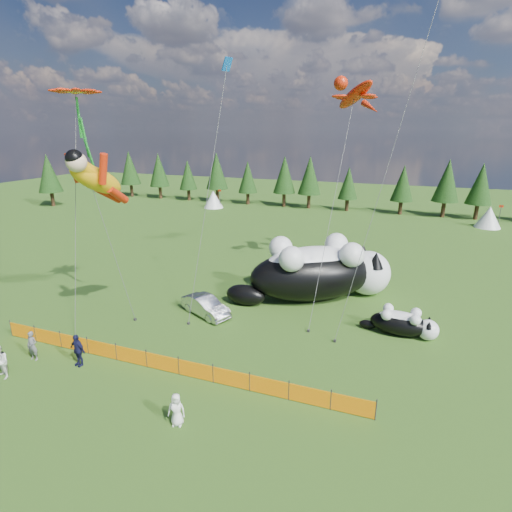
# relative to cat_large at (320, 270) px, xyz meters

# --- Properties ---
(ground) EXTENTS (160.00, 160.00, 0.00)m
(ground) POSITION_rel_cat_large_xyz_m (-5.85, -9.58, -2.22)
(ground) COLOR #143D0B
(ground) RESTS_ON ground
(safety_fence) EXTENTS (22.06, 0.06, 1.10)m
(safety_fence) POSITION_rel_cat_large_xyz_m (-5.85, -12.58, -1.72)
(safety_fence) COLOR #262626
(safety_fence) RESTS_ON ground
(tree_line) EXTENTS (90.00, 4.00, 8.00)m
(tree_line) POSITION_rel_cat_large_xyz_m (-5.85, 35.42, 1.78)
(tree_line) COLOR black
(tree_line) RESTS_ON ground
(festival_tents) EXTENTS (50.00, 3.20, 2.80)m
(festival_tents) POSITION_rel_cat_large_xyz_m (5.15, 30.42, -0.82)
(festival_tents) COLOR white
(festival_tents) RESTS_ON ground
(cat_large) EXTENTS (11.59, 9.04, 4.68)m
(cat_large) POSITION_rel_cat_large_xyz_m (0.00, 0.00, 0.00)
(cat_large) COLOR black
(cat_large) RESTS_ON ground
(cat_small) EXTENTS (4.81, 1.87, 1.73)m
(cat_small) POSITION_rel_cat_large_xyz_m (6.14, -3.91, -1.40)
(cat_small) COLOR black
(cat_small) RESTS_ON ground
(car) EXTENTS (4.25, 3.01, 1.33)m
(car) POSITION_rel_cat_large_xyz_m (-6.81, -5.67, -1.56)
(car) COLOR silver
(car) RESTS_ON ground
(spectator_a) EXTENTS (0.65, 0.46, 1.72)m
(spectator_a) POSITION_rel_cat_large_xyz_m (-13.28, -14.12, -1.37)
(spectator_a) COLOR slate
(spectator_a) RESTS_ON ground
(spectator_b) EXTENTS (1.03, 0.76, 1.90)m
(spectator_b) POSITION_rel_cat_large_xyz_m (-13.34, -16.03, -1.27)
(spectator_b) COLOR white
(spectator_b) RESTS_ON ground
(spectator_c) EXTENTS (1.17, 0.72, 1.86)m
(spectator_c) POSITION_rel_cat_large_xyz_m (-10.48, -13.68, -1.29)
(spectator_c) COLOR #151639
(spectator_c) RESTS_ON ground
(spectator_e) EXTENTS (0.86, 0.67, 1.55)m
(spectator_e) POSITION_rel_cat_large_xyz_m (-2.99, -15.87, -1.45)
(spectator_e) COLOR white
(spectator_e) RESTS_ON ground
(superhero_kite) EXTENTS (4.18, 4.52, 11.75)m
(superhero_kite) POSITION_rel_cat_large_xyz_m (-10.98, -10.11, 7.50)
(superhero_kite) COLOR #DF9F0B
(superhero_kite) RESTS_ON ground
(gecko_kite) EXTENTS (6.49, 13.72, 17.77)m
(gecko_kite) POSITION_rel_cat_large_xyz_m (1.12, 4.39, 12.60)
(gecko_kite) COLOR red
(gecko_kite) RESTS_ON ground
(flower_kite) EXTENTS (2.96, 4.00, 14.64)m
(flower_kite) POSITION_rel_cat_large_xyz_m (-12.57, -9.16, 12.04)
(flower_kite) COLOR red
(flower_kite) RESTS_ON ground
(diamond_kite_a) EXTENTS (2.09, 3.96, 17.02)m
(diamond_kite_a) POSITION_rel_cat_large_xyz_m (-5.57, -4.21, 13.27)
(diamond_kite_a) COLOR #0B58B3
(diamond_kite_a) RESTS_ON ground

